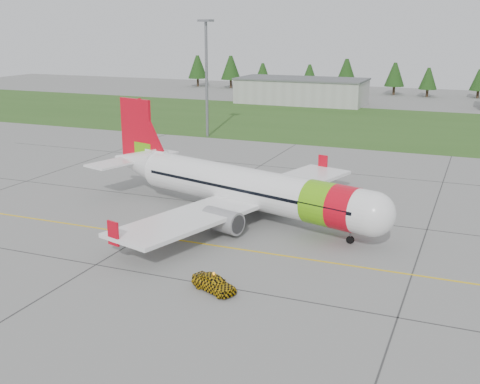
% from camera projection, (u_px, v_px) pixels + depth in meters
% --- Properties ---
extents(ground, '(320.00, 320.00, 0.00)m').
position_uv_depth(ground, '(262.00, 294.00, 45.29)').
color(ground, gray).
rests_on(ground, ground).
extents(aircraft, '(36.17, 34.15, 11.23)m').
position_uv_depth(aircraft, '(244.00, 187.00, 62.46)').
color(aircraft, white).
rests_on(aircraft, ground).
extents(follow_me_car, '(1.85, 1.98, 3.92)m').
position_uv_depth(follow_me_car, '(214.00, 267.00, 45.28)').
color(follow_me_car, '#DEAE0C').
rests_on(follow_me_car, ground).
extents(service_van, '(2.07, 2.02, 4.61)m').
position_uv_depth(service_van, '(140.00, 127.00, 105.11)').
color(service_van, silver).
rests_on(service_van, ground).
extents(grass_strip, '(320.00, 50.00, 0.03)m').
position_uv_depth(grass_strip, '(406.00, 127.00, 118.33)').
color(grass_strip, '#30561E').
rests_on(grass_strip, ground).
extents(taxi_guideline, '(120.00, 0.25, 0.02)m').
position_uv_depth(taxi_guideline, '(294.00, 257.00, 52.41)').
color(taxi_guideline, gold).
rests_on(taxi_guideline, ground).
extents(hangar_west, '(32.00, 14.00, 6.00)m').
position_uv_depth(hangar_west, '(301.00, 92.00, 153.44)').
color(hangar_west, '#A8A8A3').
rests_on(hangar_west, ground).
extents(floodlight_mast, '(0.50, 0.50, 20.00)m').
position_uv_depth(floodlight_mast, '(207.00, 81.00, 105.96)').
color(floodlight_mast, slate).
rests_on(floodlight_mast, ground).
extents(treeline, '(160.00, 8.00, 10.00)m').
position_uv_depth(treeline, '(434.00, 79.00, 166.87)').
color(treeline, '#1C3F14').
rests_on(treeline, ground).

